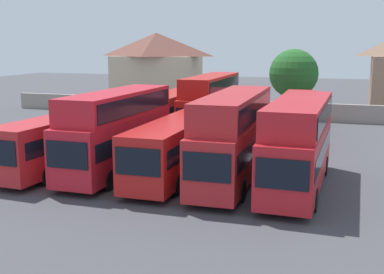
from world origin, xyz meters
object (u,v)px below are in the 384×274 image
at_px(bus_3, 178,144).
at_px(bus_5, 299,139).
at_px(bus_2, 117,127).
at_px(bus_1, 68,138).
at_px(tree_left_of_lot, 294,74).
at_px(bus_8, 241,112).
at_px(bus_9, 295,114).
at_px(bus_4, 234,132).
at_px(bus_6, 172,110).
at_px(bus_7, 211,102).
at_px(house_terrace_left, 157,67).

height_order(bus_3, bus_5, bus_5).
relative_size(bus_2, bus_3, 0.91).
xyz_separation_m(bus_1, tree_left_of_lot, (10.62, 26.10, 2.63)).
xyz_separation_m(bus_8, tree_left_of_lot, (2.82, 12.22, 2.51)).
xyz_separation_m(bus_5, tree_left_of_lot, (-3.23, 26.33, 1.86)).
xyz_separation_m(bus_3, bus_9, (5.16, 13.72, 0.10)).
bearing_deg(bus_4, bus_6, -149.11).
relative_size(bus_6, bus_9, 0.97).
distance_m(bus_5, bus_9, 14.31).
distance_m(bus_1, bus_3, 7.04).
height_order(bus_4, bus_7, bus_7).
relative_size(bus_4, bus_9, 0.99).
relative_size(bus_1, house_terrace_left, 1.09).
relative_size(bus_5, bus_8, 1.01).
bearing_deg(bus_6, bus_2, 5.73).
bearing_deg(bus_8, bus_1, -29.84).
xyz_separation_m(bus_3, bus_8, (0.76, 13.64, 0.12)).
bearing_deg(bus_9, bus_7, -85.81).
distance_m(bus_4, tree_left_of_lot, 25.96).
bearing_deg(house_terrace_left, bus_7, -57.28).
bearing_deg(bus_8, house_terrace_left, -142.26).
bearing_deg(bus_1, bus_9, 142.64).
relative_size(bus_4, house_terrace_left, 1.05).
height_order(bus_3, house_terrace_left, house_terrace_left).
height_order(bus_2, tree_left_of_lot, tree_left_of_lot).
height_order(bus_5, tree_left_of_lot, tree_left_of_lot).
height_order(bus_3, tree_left_of_lot, tree_left_of_lot).
bearing_deg(bus_6, bus_1, -8.24).
distance_m(bus_1, bus_9, 18.54).
bearing_deg(bus_9, bus_5, 5.92).
xyz_separation_m(bus_2, bus_3, (3.63, 0.43, -0.84)).
distance_m(bus_4, bus_9, 13.92).
xyz_separation_m(bus_7, bus_8, (2.53, 0.51, -0.80)).
relative_size(bus_7, house_terrace_left, 1.05).
bearing_deg(bus_2, bus_9, 148.80).
height_order(bus_3, bus_7, bus_7).
height_order(bus_2, bus_6, bus_2).
distance_m(house_terrace_left, tree_left_of_lot, 19.61).
distance_m(bus_4, bus_6, 16.11).
xyz_separation_m(bus_4, house_terrace_left, (-17.87, 33.18, 1.84)).
bearing_deg(bus_4, bus_5, 81.80).
bearing_deg(bus_2, bus_4, 93.80).
height_order(bus_6, bus_8, bus_8).
xyz_separation_m(bus_8, house_terrace_left, (-15.39, 19.50, 2.58)).
bearing_deg(bus_3, bus_9, 159.05).
xyz_separation_m(bus_8, bus_9, (4.40, 0.09, -0.03)).
relative_size(bus_7, tree_left_of_lot, 1.62).
bearing_deg(house_terrace_left, tree_left_of_lot, -21.81).
distance_m(bus_1, bus_8, 15.92).
relative_size(bus_7, bus_8, 1.06).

